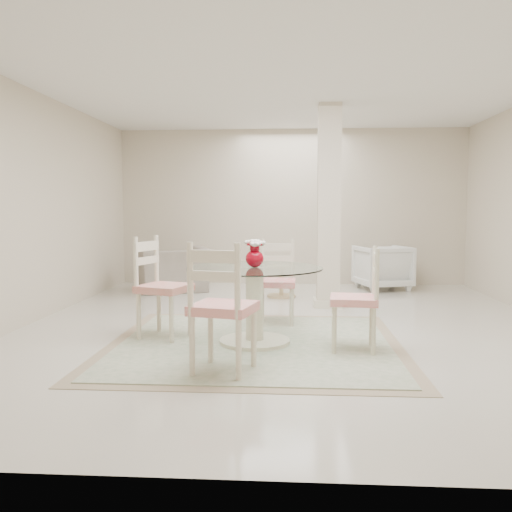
# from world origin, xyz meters

# --- Properties ---
(ground) EXTENTS (7.00, 7.00, 0.00)m
(ground) POSITION_xyz_m (0.00, 0.00, 0.00)
(ground) COLOR beige
(ground) RESTS_ON ground
(room_shell) EXTENTS (6.02, 7.02, 2.71)m
(room_shell) POSITION_xyz_m (0.00, 0.00, 1.86)
(room_shell) COLOR beige
(room_shell) RESTS_ON ground
(column) EXTENTS (0.30, 0.30, 2.70)m
(column) POSITION_xyz_m (0.50, 1.30, 1.35)
(column) COLOR beige
(column) RESTS_ON ground
(area_rug) EXTENTS (2.85, 2.85, 0.02)m
(area_rug) POSITION_xyz_m (-0.35, -0.84, 0.01)
(area_rug) COLOR tan
(area_rug) RESTS_ON ground
(dining_table) EXTENTS (1.31, 1.31, 0.76)m
(dining_table) POSITION_xyz_m (-0.35, -0.84, 0.39)
(dining_table) COLOR #EEE8C3
(dining_table) RESTS_ON ground
(red_vase) EXTENTS (0.20, 0.19, 0.27)m
(red_vase) POSITION_xyz_m (-0.35, -0.84, 0.89)
(red_vase) COLOR #A50516
(red_vase) RESTS_ON dining_table
(dining_chair_east) EXTENTS (0.47, 0.47, 1.07)m
(dining_chair_east) POSITION_xyz_m (0.65, -1.03, 0.56)
(dining_chair_east) COLOR beige
(dining_chair_east) RESTS_ON ground
(dining_chair_north) EXTENTS (0.44, 0.44, 1.07)m
(dining_chair_north) POSITION_xyz_m (-0.16, 0.16, 0.56)
(dining_chair_north) COLOR beige
(dining_chair_north) RESTS_ON ground
(dining_chair_west) EXTENTS (0.58, 0.58, 1.15)m
(dining_chair_west) POSITION_xyz_m (-1.35, -0.63, 0.60)
(dining_chair_west) COLOR beige
(dining_chair_west) RESTS_ON ground
(dining_chair_south) EXTENTS (0.57, 0.57, 1.18)m
(dining_chair_south) POSITION_xyz_m (-0.55, -1.85, 0.62)
(dining_chair_south) COLOR #EFE1C4
(dining_chair_south) RESTS_ON ground
(recliner_taupe) EXTENTS (1.35, 1.28, 0.70)m
(recliner_taupe) POSITION_xyz_m (-1.89, 2.50, 0.35)
(recliner_taupe) COLOR gray
(recliner_taupe) RESTS_ON ground
(armchair_white) EXTENTS (0.97, 0.98, 0.73)m
(armchair_white) POSITION_xyz_m (1.50, 2.92, 0.37)
(armchair_white) COLOR silver
(armchair_white) RESTS_ON ground
(side_table) EXTENTS (0.44, 0.44, 0.46)m
(side_table) POSITION_xyz_m (-0.14, 2.02, 0.21)
(side_table) COLOR tan
(side_table) RESTS_ON ground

